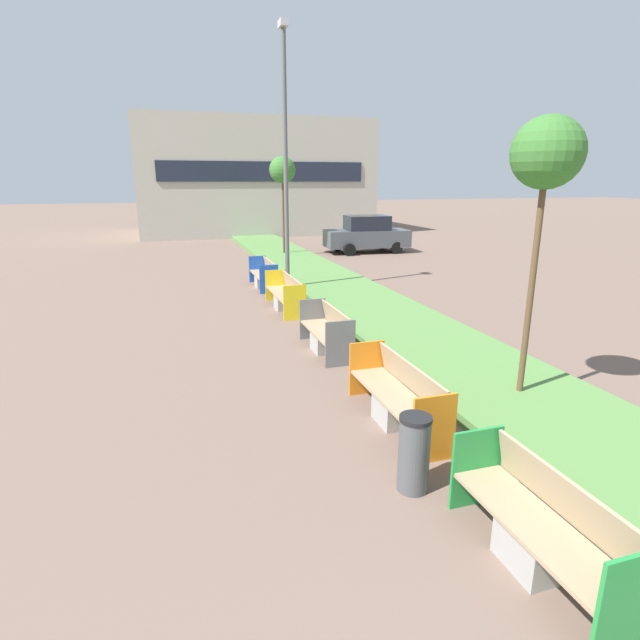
{
  "coord_description": "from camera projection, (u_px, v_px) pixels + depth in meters",
  "views": [
    {
      "loc": [
        -2.23,
        0.96,
        3.57
      ],
      "look_at": [
        0.9,
        11.07,
        0.6
      ],
      "focal_mm": 28.0,
      "sensor_mm": 36.0,
      "label": 1
    }
  ],
  "objects": [
    {
      "name": "bench_blue_frame",
      "position": [
        264.0,
        277.0,
        17.18
      ],
      "size": [
        0.65,
        2.1,
        0.94
      ],
      "color": "#9E9B96",
      "rests_on": "ground"
    },
    {
      "name": "bench_yellow_frame",
      "position": [
        286.0,
        296.0,
        14.23
      ],
      "size": [
        0.65,
        2.44,
        0.94
      ],
      "color": "#9E9B96",
      "rests_on": "ground"
    },
    {
      "name": "bench_green_frame",
      "position": [
        539.0,
        532.0,
        4.71
      ],
      "size": [
        0.65,
        2.02,
        0.94
      ],
      "color": "#9E9B96",
      "rests_on": "ground"
    },
    {
      "name": "sapling_tree_far",
      "position": [
        282.0,
        171.0,
        23.18
      ],
      "size": [
        1.22,
        1.22,
        4.65
      ],
      "color": "brown",
      "rests_on": "ground"
    },
    {
      "name": "litter_bin",
      "position": [
        414.0,
        453.0,
        5.86
      ],
      "size": [
        0.38,
        0.38,
        0.95
      ],
      "color": "#4C4F51",
      "rests_on": "ground"
    },
    {
      "name": "planter_grass_strip",
      "position": [
        396.0,
        323.0,
        12.64
      ],
      "size": [
        2.8,
        120.0,
        0.18
      ],
      "color": "#568442",
      "rests_on": "ground"
    },
    {
      "name": "bench_orange_frame",
      "position": [
        398.0,
        400.0,
        7.53
      ],
      "size": [
        0.65,
        2.33,
        0.94
      ],
      "color": "#9E9B96",
      "rests_on": "ground"
    },
    {
      "name": "street_lamp_post",
      "position": [
        285.0,
        152.0,
        15.41
      ],
      "size": [
        0.24,
        0.44,
        8.06
      ],
      "color": "#56595B",
      "rests_on": "ground"
    },
    {
      "name": "building_backdrop",
      "position": [
        252.0,
        178.0,
        35.14
      ],
      "size": [
        15.34,
        8.97,
        7.44
      ],
      "color": "#B2AD9E",
      "rests_on": "ground"
    },
    {
      "name": "sapling_tree_near",
      "position": [
        547.0,
        157.0,
        7.35
      ],
      "size": [
        1.07,
        1.07,
        4.5
      ],
      "color": "brown",
      "rests_on": "ground"
    },
    {
      "name": "parked_car_distant",
      "position": [
        367.0,
        234.0,
        25.36
      ],
      "size": [
        4.33,
        2.1,
        1.86
      ],
      "rotation": [
        0.0,
        0.0,
        -0.08
      ],
      "color": "#474C51",
      "rests_on": "ground"
    },
    {
      "name": "bench_grey_frame",
      "position": [
        327.0,
        335.0,
        10.72
      ],
      "size": [
        0.65,
        1.98,
        0.94
      ],
      "color": "#9E9B96",
      "rests_on": "ground"
    }
  ]
}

